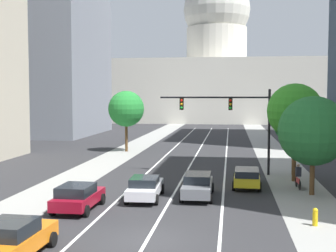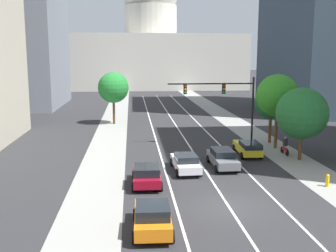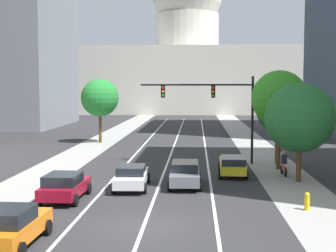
{
  "view_description": "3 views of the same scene",
  "coord_description": "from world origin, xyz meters",
  "px_view_note": "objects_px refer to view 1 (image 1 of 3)",
  "views": [
    {
      "loc": [
        3.64,
        -19.94,
        6.46
      ],
      "look_at": [
        -1.71,
        19.31,
        3.81
      ],
      "focal_mm": 49.25,
      "sensor_mm": 36.0,
      "label": 1
    },
    {
      "loc": [
        -5.82,
        -23.08,
        9.08
      ],
      "look_at": [
        -2.47,
        13.88,
        2.66
      ],
      "focal_mm": 43.38,
      "sensor_mm": 36.0,
      "label": 2
    },
    {
      "loc": [
        2.3,
        -21.05,
        6.17
      ],
      "look_at": [
        -0.08,
        19.77,
        2.83
      ],
      "focal_mm": 52.19,
      "sensor_mm": 36.0,
      "label": 3
    }
  ],
  "objects_px": {
    "capitol_building": "(216,75)",
    "car_gray": "(198,185)",
    "traffic_signal_mast": "(234,114)",
    "car_white": "(145,187)",
    "street_tree_near_right": "(295,111)",
    "street_tree_far_right": "(313,131)",
    "car_yellow": "(247,176)",
    "fire_hydrant": "(315,217)",
    "street_tree_mid_left": "(126,109)",
    "car_crimson": "(78,197)",
    "street_tree_mid_right": "(294,123)",
    "cyclist": "(298,176)",
    "car_orange": "(14,238)"
  },
  "relations": [
    {
      "from": "car_orange",
      "to": "street_tree_far_right",
      "type": "relative_size",
      "value": 0.68
    },
    {
      "from": "car_gray",
      "to": "street_tree_near_right",
      "type": "xyz_separation_m",
      "value": [
        6.79,
        6.37,
        4.48
      ]
    },
    {
      "from": "car_white",
      "to": "traffic_signal_mast",
      "type": "distance_m",
      "value": 12.04
    },
    {
      "from": "car_yellow",
      "to": "street_tree_mid_right",
      "type": "xyz_separation_m",
      "value": [
        3.91,
        5.37,
        3.49
      ]
    },
    {
      "from": "car_gray",
      "to": "car_orange",
      "type": "xyz_separation_m",
      "value": [
        -6.43,
        -11.98,
        0.02
      ]
    },
    {
      "from": "car_orange",
      "to": "fire_hydrant",
      "type": "xyz_separation_m",
      "value": [
        12.66,
        6.29,
        -0.34
      ]
    },
    {
      "from": "capitol_building",
      "to": "street_tree_far_right",
      "type": "distance_m",
      "value": 86.55
    },
    {
      "from": "car_gray",
      "to": "fire_hydrant",
      "type": "relative_size",
      "value": 5.3
    },
    {
      "from": "car_gray",
      "to": "cyclist",
      "type": "distance_m",
      "value": 7.64
    },
    {
      "from": "car_orange",
      "to": "street_tree_mid_right",
      "type": "relative_size",
      "value": 0.73
    },
    {
      "from": "car_crimson",
      "to": "street_tree_far_right",
      "type": "height_order",
      "value": "street_tree_far_right"
    },
    {
      "from": "car_yellow",
      "to": "fire_hydrant",
      "type": "distance_m",
      "value": 9.81
    },
    {
      "from": "car_yellow",
      "to": "car_white",
      "type": "height_order",
      "value": "car_yellow"
    },
    {
      "from": "cyclist",
      "to": "street_tree_far_right",
      "type": "bearing_deg",
      "value": -167.83
    },
    {
      "from": "fire_hydrant",
      "to": "car_crimson",
      "type": "bearing_deg",
      "value": 173.52
    },
    {
      "from": "car_gray",
      "to": "street_tree_near_right",
      "type": "relative_size",
      "value": 0.66
    },
    {
      "from": "car_gray",
      "to": "car_white",
      "type": "bearing_deg",
      "value": 105.77
    },
    {
      "from": "car_gray",
      "to": "street_tree_far_right",
      "type": "bearing_deg",
      "value": -77.95
    },
    {
      "from": "car_yellow",
      "to": "cyclist",
      "type": "distance_m",
      "value": 3.51
    },
    {
      "from": "fire_hydrant",
      "to": "cyclist",
      "type": "bearing_deg",
      "value": 86.98
    },
    {
      "from": "car_crimson",
      "to": "cyclist",
      "type": "height_order",
      "value": "cyclist"
    },
    {
      "from": "cyclist",
      "to": "street_tree_mid_right",
      "type": "xyz_separation_m",
      "value": [
        0.4,
        5.38,
        3.4
      ]
    },
    {
      "from": "capitol_building",
      "to": "traffic_signal_mast",
      "type": "distance_m",
      "value": 78.9
    },
    {
      "from": "street_tree_far_right",
      "to": "street_tree_mid_right",
      "type": "bearing_deg",
      "value": 91.48
    },
    {
      "from": "street_tree_mid_left",
      "to": "car_orange",
      "type": "bearing_deg",
      "value": -84.42
    },
    {
      "from": "fire_hydrant",
      "to": "street_tree_near_right",
      "type": "bearing_deg",
      "value": 87.31
    },
    {
      "from": "fire_hydrant",
      "to": "cyclist",
      "type": "xyz_separation_m",
      "value": [
        0.49,
        9.33,
        0.39
      ]
    },
    {
      "from": "car_white",
      "to": "street_tree_mid_left",
      "type": "distance_m",
      "value": 24.89
    },
    {
      "from": "car_white",
      "to": "street_tree_far_right",
      "type": "relative_size",
      "value": 0.75
    },
    {
      "from": "capitol_building",
      "to": "street_tree_near_right",
      "type": "xyz_separation_m",
      "value": [
        8.4,
        -81.05,
        -6.29
      ]
    },
    {
      "from": "capitol_building",
      "to": "car_gray",
      "type": "bearing_deg",
      "value": -88.95
    },
    {
      "from": "car_white",
      "to": "traffic_signal_mast",
      "type": "height_order",
      "value": "traffic_signal_mast"
    },
    {
      "from": "fire_hydrant",
      "to": "street_tree_mid_left",
      "type": "height_order",
      "value": "street_tree_mid_left"
    },
    {
      "from": "street_tree_mid_left",
      "to": "car_yellow",
      "type": "bearing_deg",
      "value": -55.64
    },
    {
      "from": "car_yellow",
      "to": "car_crimson",
      "type": "bearing_deg",
      "value": 131.3
    },
    {
      "from": "car_crimson",
      "to": "street_tree_mid_right",
      "type": "relative_size",
      "value": 0.72
    },
    {
      "from": "street_tree_far_right",
      "to": "car_yellow",
      "type": "bearing_deg",
      "value": 154.13
    },
    {
      "from": "traffic_signal_mast",
      "to": "street_tree_near_right",
      "type": "height_order",
      "value": "street_tree_near_right"
    },
    {
      "from": "traffic_signal_mast",
      "to": "street_tree_mid_right",
      "type": "bearing_deg",
      "value": 1.4
    },
    {
      "from": "car_orange",
      "to": "traffic_signal_mast",
      "type": "relative_size",
      "value": 0.48
    },
    {
      "from": "car_yellow",
      "to": "fire_hydrant",
      "type": "xyz_separation_m",
      "value": [
        3.02,
        -9.33,
        -0.3
      ]
    },
    {
      "from": "fire_hydrant",
      "to": "car_orange",
      "type": "bearing_deg",
      "value": -153.57
    },
    {
      "from": "car_crimson",
      "to": "fire_hydrant",
      "type": "relative_size",
      "value": 4.74
    },
    {
      "from": "street_tree_near_right",
      "to": "street_tree_mid_right",
      "type": "relative_size",
      "value": 1.23
    },
    {
      "from": "capitol_building",
      "to": "car_white",
      "type": "xyz_separation_m",
      "value": [
        -1.6,
        -88.37,
        -10.82
      ]
    },
    {
      "from": "car_white",
      "to": "street_tree_near_right",
      "type": "relative_size",
      "value": 0.66
    },
    {
      "from": "car_yellow",
      "to": "traffic_signal_mast",
      "type": "distance_m",
      "value": 6.78
    },
    {
      "from": "street_tree_far_right",
      "to": "car_gray",
      "type": "bearing_deg",
      "value": -167.26
    },
    {
      "from": "car_white",
      "to": "traffic_signal_mast",
      "type": "bearing_deg",
      "value": -31.51
    },
    {
      "from": "street_tree_mid_right",
      "to": "cyclist",
      "type": "bearing_deg",
      "value": -94.2
    }
  ]
}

